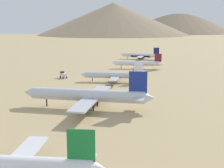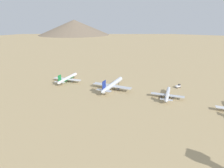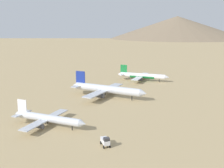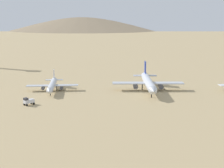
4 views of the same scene
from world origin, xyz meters
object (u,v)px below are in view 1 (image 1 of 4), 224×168
Objects in this scene: parked_jet_2 at (114,75)px; service_truck at (63,75)px; parked_jet_0 at (141,55)px; parked_jet_1 at (139,64)px; parked_jet_3 at (89,96)px; parked_jet_4 at (5,165)px.

service_truck is (33.05, -3.71, -1.56)m from parked_jet_2.
parked_jet_0 is 1.01× the size of parked_jet_1.
parked_jet_1 is at bearing -89.17° from parked_jet_3.
parked_jet_2 is 33.30m from service_truck.
parked_jet_0 is 60.27m from parked_jet_1.
parked_jet_3 is 9.37× the size of service_truck.
parked_jet_4 reaches higher than service_truck.
parked_jet_2 is (-5.64, 114.71, -0.07)m from parked_jet_0.
parked_jet_0 is 0.91× the size of parked_jet_4.
parked_jet_4 is (-3.28, 58.71, -0.96)m from parked_jet_3.
parked_jet_1 is 63.19m from service_truck.
service_truck is (36.66, 51.44, -1.65)m from parked_jet_1.
parked_jet_3 is at bearing -86.81° from parked_jet_4.
parked_jet_2 is 0.88× the size of parked_jet_4.
parked_jet_0 is at bearing -81.18° from parked_jet_1.
parked_jet_2 reaches higher than service_truck.
parked_jet_4 reaches higher than parked_jet_2.
parked_jet_2 is 6.73× the size of service_truck.
parked_jet_4 reaches higher than parked_jet_0.
parked_jet_0 is 114.34m from service_truck.
service_truck is at bearing -6.41° from parked_jet_2.
parked_jet_1 is 170.07m from parked_jet_4.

